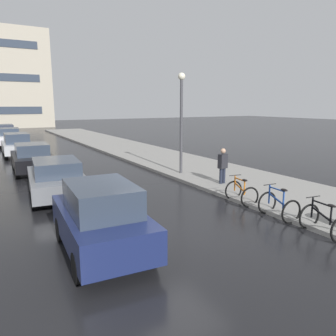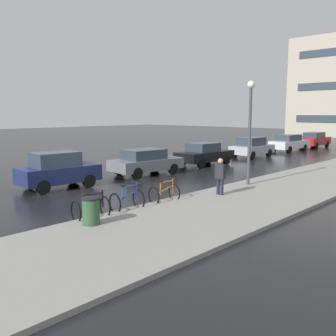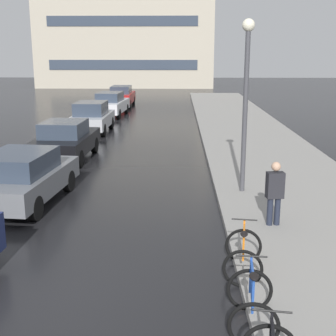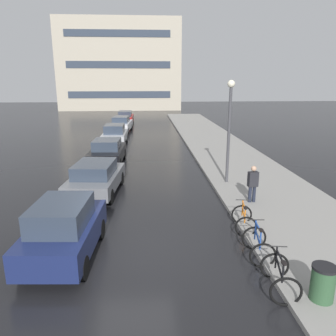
% 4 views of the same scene
% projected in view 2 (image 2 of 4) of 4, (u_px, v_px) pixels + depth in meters
% --- Properties ---
extents(ground_plane, '(140.00, 140.00, 0.00)m').
position_uv_depth(ground_plane, '(81.00, 195.00, 16.44)').
color(ground_plane, black).
extents(sidewalk_kerb, '(4.80, 60.00, 0.14)m').
position_uv_depth(sidewalk_kerb, '(311.00, 181.00, 19.45)').
color(sidewalk_kerb, gray).
rests_on(sidewalk_kerb, ground).
extents(bicycle_nearest, '(0.90, 1.22, 1.00)m').
position_uv_depth(bicycle_nearest, '(91.00, 208.00, 12.49)').
color(bicycle_nearest, black).
rests_on(bicycle_nearest, ground).
extents(bicycle_second, '(0.85, 1.17, 1.03)m').
position_uv_depth(bicycle_second, '(127.00, 200.00, 13.62)').
color(bicycle_second, black).
rests_on(bicycle_second, ground).
extents(bicycle_third, '(0.89, 1.18, 0.98)m').
position_uv_depth(bicycle_third, '(164.00, 193.00, 14.84)').
color(bicycle_third, black).
rests_on(bicycle_third, ground).
extents(car_navy, '(1.99, 3.82, 1.75)m').
position_uv_depth(car_navy, '(58.00, 170.00, 17.72)').
color(car_navy, navy).
rests_on(car_navy, ground).
extents(car_grey, '(2.37, 4.35, 1.50)m').
position_uv_depth(car_grey, '(146.00, 162.00, 21.63)').
color(car_grey, slate).
rests_on(car_grey, ground).
extents(car_black, '(2.06, 4.32, 1.54)m').
position_uv_depth(car_black, '(204.00, 154.00, 25.66)').
color(car_black, black).
rests_on(car_black, ground).
extents(car_silver, '(1.88, 4.10, 1.62)m').
position_uv_depth(car_silver, '(252.00, 147.00, 30.23)').
color(car_silver, '#B2B5BA').
rests_on(car_silver, ground).
extents(car_white, '(2.08, 4.50, 1.57)m').
position_uv_depth(car_white, '(289.00, 143.00, 34.71)').
color(car_white, silver).
rests_on(car_white, ground).
extents(car_red, '(1.77, 4.38, 1.58)m').
position_uv_depth(car_red, '(314.00, 140.00, 38.63)').
color(car_red, '#AD1919').
rests_on(car_red, ground).
extents(pedestrian, '(0.43, 0.29, 1.69)m').
position_uv_depth(pedestrian, '(220.00, 176.00, 15.72)').
color(pedestrian, '#1E2333').
rests_on(pedestrian, ground).
extents(streetlamp, '(0.35, 0.35, 5.05)m').
position_uv_depth(streetlamp, '(250.00, 121.00, 17.64)').
color(streetlamp, '#424247').
rests_on(streetlamp, ground).
extents(trash_bin, '(0.56, 0.56, 0.99)m').
position_uv_depth(trash_bin, '(91.00, 213.00, 11.57)').
color(trash_bin, '#2D5133').
rests_on(trash_bin, ground).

